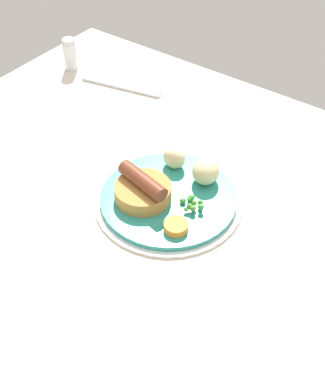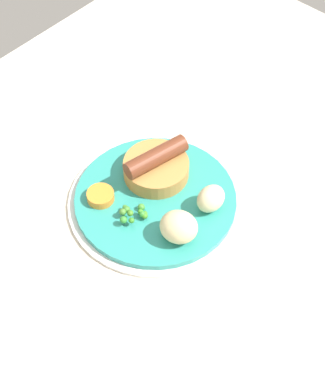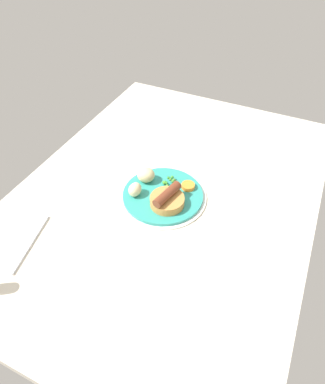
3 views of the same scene
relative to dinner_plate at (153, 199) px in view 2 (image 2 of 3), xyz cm
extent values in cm
cube|color=beige|center=(-2.81, -0.44, -2.07)|extent=(110.00, 80.00, 3.00)
cylinder|color=silver|center=(0.00, 0.00, -0.32)|extent=(24.13, 24.13, 0.50)
cylinder|color=teal|center=(0.00, 0.00, 0.13)|extent=(22.20, 22.20, 1.40)
cylinder|color=#BC8442|center=(3.11, 2.23, 2.04)|extent=(9.17, 9.17, 2.42)
cylinder|color=#33190C|center=(3.11, 2.23, 3.11)|extent=(7.33, 7.33, 0.30)
cylinder|color=brown|center=(3.11, 2.23, 4.49)|extent=(9.61, 4.45, 2.47)
sphere|color=#429226|center=(-3.67, -1.88, 1.54)|extent=(0.84, 0.84, 0.84)
sphere|color=#469232|center=(-4.41, 1.01, 1.58)|extent=(0.72, 0.72, 0.72)
sphere|color=#448628|center=(-4.91, -0.19, 2.10)|extent=(0.85, 0.85, 0.85)
sphere|color=#368F32|center=(-3.72, -1.50, 1.66)|extent=(0.88, 0.88, 0.88)
sphere|color=#488533|center=(-5.33, 0.53, 1.90)|extent=(0.95, 0.95, 0.95)
sphere|color=green|center=(-6.19, -0.50, 1.93)|extent=(0.97, 0.97, 0.97)
sphere|color=#388926|center=(-5.55, -1.28, 1.91)|extent=(0.79, 0.79, 0.79)
sphere|color=#468828|center=(-3.37, -1.59, 1.48)|extent=(0.76, 0.76, 0.76)
sphere|color=green|center=(-3.60, -1.05, 1.62)|extent=(0.73, 0.73, 0.73)
sphere|color=#418732|center=(-4.69, 0.44, 1.92)|extent=(0.96, 0.96, 0.96)
sphere|color=#428E33|center=(-2.81, -0.54, 1.33)|extent=(0.98, 0.98, 0.98)
ellipsoid|color=beige|center=(3.58, -7.12, 2.80)|extent=(4.47, 3.70, 3.93)
ellipsoid|color=beige|center=(-2.75, -7.05, 2.98)|extent=(5.95, 6.25, 4.29)
cylinder|color=orange|center=(-5.18, 4.90, 1.46)|extent=(5.25, 5.25, 1.25)
camera|label=1|loc=(-36.13, 51.08, 60.00)|focal=50.00mm
camera|label=2|loc=(-39.44, -37.09, 69.73)|focal=60.00mm
camera|label=3|loc=(61.09, 28.01, 66.52)|focal=32.00mm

